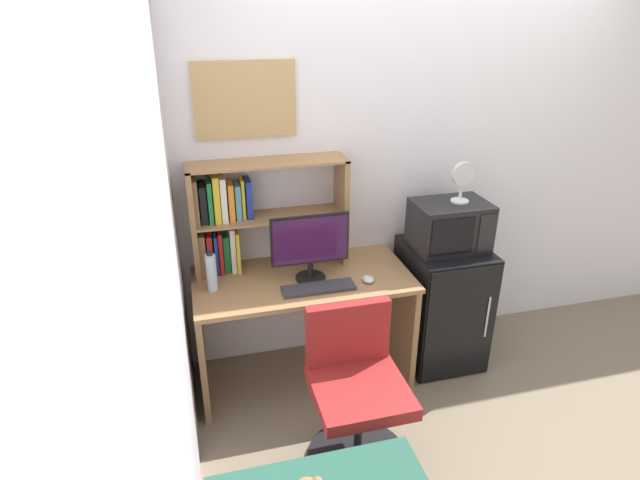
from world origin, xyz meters
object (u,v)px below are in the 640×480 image
keyboard (319,288)px  water_bottle (211,272)px  microwave (450,226)px  mini_fridge (441,303)px  hutch_bookshelf (242,215)px  desk_chair (356,399)px  wall_corkboard (245,100)px  monitor (310,244)px  computer_mouse (368,279)px  desk_fan (463,180)px

keyboard → water_bottle: 0.62m
keyboard → microwave: microwave is taller
microwave → water_bottle: bearing=-179.5°
mini_fridge → hutch_bookshelf: bearing=170.2°
water_bottle → hutch_bookshelf: bearing=46.8°
hutch_bookshelf → keyboard: 0.64m
desk_chair → wall_corkboard: wall_corkboard is taller
monitor → mini_fridge: (0.91, 0.03, -0.56)m
keyboard → wall_corkboard: size_ratio=0.73×
water_bottle → desk_chair: (0.65, -0.70, -0.47)m
hutch_bookshelf → computer_mouse: (0.68, -0.37, -0.33)m
mini_fridge → computer_mouse: bearing=-165.7°
hutch_bookshelf → computer_mouse: 0.85m
microwave → hutch_bookshelf: bearing=170.3°
water_bottle → microwave: bearing=0.5°
monitor → water_bottle: bearing=178.3°
keyboard → mini_fridge: mini_fridge is taller
microwave → wall_corkboard: bearing=165.3°
hutch_bookshelf → keyboard: bearing=-45.6°
keyboard → mini_fridge: bearing=10.5°
microwave → desk_fan: 0.30m
computer_mouse → wall_corkboard: wall_corkboard is taller
monitor → water_bottle: monitor is taller
wall_corkboard → desk_chair: bearing=-70.2°
hutch_bookshelf → microwave: hutch_bookshelf is taller
microwave → desk_fan: (0.05, -0.01, 0.30)m
water_bottle → mini_fridge: size_ratio=0.29×
keyboard → water_bottle: bearing=165.2°
monitor → wall_corkboard: 0.90m
hutch_bookshelf → monitor: 0.45m
hutch_bookshelf → desk_fan: (1.32, -0.22, 0.19)m
hutch_bookshelf → monitor: size_ratio=2.01×
computer_mouse → desk_chair: desk_chair is taller
keyboard → wall_corkboard: bearing=122.4°
hutch_bookshelf → desk_fan: size_ratio=3.66×
keyboard → desk_fan: (0.94, 0.16, 0.53)m
hutch_bookshelf → keyboard: hutch_bookshelf is taller
computer_mouse → wall_corkboard: (-0.61, 0.47, 0.99)m
computer_mouse → water_bottle: (-0.90, 0.14, 0.10)m
mini_fridge → microwave: (0.00, 0.00, 0.57)m
water_bottle → desk_fan: bearing=0.3°
desk_fan → desk_chair: (-0.88, -0.70, -0.90)m
keyboard → desk_chair: size_ratio=0.49×
hutch_bookshelf → wall_corkboard: bearing=54.2°
computer_mouse → wall_corkboard: 1.26m
mini_fridge → desk_chair: bearing=-139.6°
mini_fridge → microwave: 0.57m
keyboard → desk_fan: bearing=9.8°
computer_mouse → mini_fridge: 0.69m
computer_mouse → desk_fan: 0.83m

